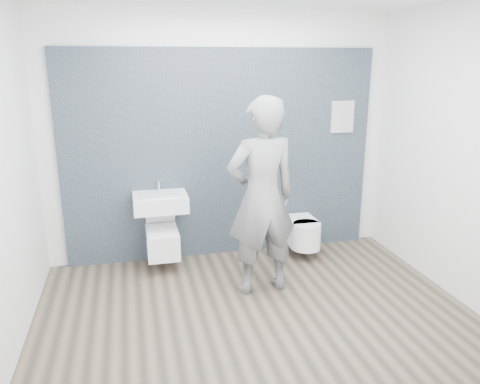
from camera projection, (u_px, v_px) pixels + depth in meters
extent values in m
plane|color=brown|center=(255.00, 312.00, 4.36)|extent=(4.00, 4.00, 0.00)
plane|color=silver|center=(222.00, 138.00, 5.38)|extent=(4.00, 0.00, 4.00)
plane|color=silver|center=(329.00, 224.00, 2.57)|extent=(4.00, 0.00, 4.00)
plane|color=silver|center=(1.00, 179.00, 3.53)|extent=(0.00, 3.00, 3.00)
plane|color=silver|center=(460.00, 155.00, 4.43)|extent=(0.00, 3.00, 3.00)
cube|color=black|center=(223.00, 251.00, 5.73)|extent=(3.60, 0.06, 2.40)
cube|color=white|center=(160.00, 202.00, 5.12)|extent=(0.58, 0.44, 0.18)
cube|color=silver|center=(160.00, 195.00, 5.08)|extent=(0.41, 0.29, 0.03)
cylinder|color=silver|center=(159.00, 185.00, 5.23)|extent=(0.02, 0.02, 0.15)
cylinder|color=silver|center=(159.00, 180.00, 5.16)|extent=(0.02, 0.10, 0.02)
cylinder|color=silver|center=(160.00, 210.00, 5.35)|extent=(0.04, 0.04, 0.12)
cube|color=white|center=(162.00, 242.00, 5.22)|extent=(0.35, 0.50, 0.29)
cylinder|color=silver|center=(162.00, 232.00, 5.15)|extent=(0.25, 0.25, 0.03)
cube|color=white|center=(162.00, 230.00, 5.14)|extent=(0.33, 0.40, 0.02)
cube|color=white|center=(160.00, 212.00, 5.22)|extent=(0.33, 0.22, 0.31)
cube|color=silver|center=(161.00, 244.00, 5.46)|extent=(0.09, 0.06, 0.08)
cube|color=white|center=(300.00, 231.00, 5.65)|extent=(0.34, 0.40, 0.29)
cylinder|color=white|center=(306.00, 237.00, 5.46)|extent=(0.34, 0.34, 0.29)
cube|color=white|center=(301.00, 219.00, 5.58)|extent=(0.32, 0.38, 0.03)
cylinder|color=white|center=(307.00, 225.00, 5.40)|extent=(0.32, 0.32, 0.03)
cube|color=silver|center=(295.00, 234.00, 5.83)|extent=(0.10, 0.06, 0.08)
cube|color=white|center=(335.00, 242.00, 6.02)|extent=(0.28, 0.03, 0.38)
imported|color=slate|center=(262.00, 197.00, 4.53)|extent=(0.76, 0.55, 1.96)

